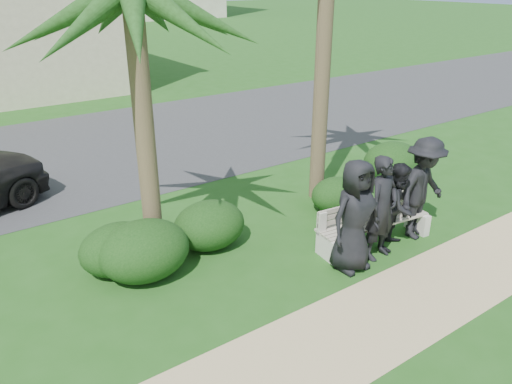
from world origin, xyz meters
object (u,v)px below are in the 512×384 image
Objects in this scene: man_a at (355,216)px; man_c at (398,206)px; park_bench at (374,226)px; man_d at (423,189)px; man_b at (382,208)px.

man_a is 1.21× the size of man_c.
man_d reaches higher than park_bench.
man_b is 1.17× the size of man_c.
man_a is at bearing -151.87° from park_bench.
park_bench is 0.73m from man_b.
man_c is at bearing 1.61° from man_b.
park_bench is 1.15m from man_a.
man_d reaches higher than man_c.
man_a is at bearing 174.67° from man_d.
man_c is (1.18, 0.08, -0.17)m from man_a.
park_bench is at bearing 21.22° from man_a.
man_a reaches higher than man_c.
man_a is 1.04× the size of man_b.
man_d reaches higher than man_a.
man_d is (1.81, 0.08, 0.01)m from man_a.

